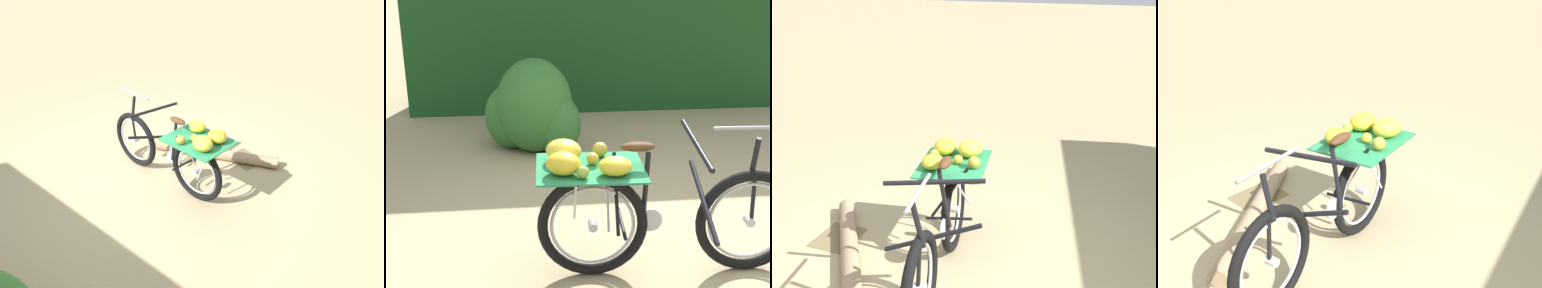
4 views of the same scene
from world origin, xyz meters
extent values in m
plane|color=tan|center=(0.00, 0.00, 0.00)|extent=(60.00, 60.00, 0.00)
cube|color=#19471E|center=(-0.93, 4.12, 1.26)|extent=(5.33, 2.08, 2.52)
torus|color=black|center=(0.39, -0.10, 0.36)|extent=(0.73, 0.20, 0.73)
torus|color=#B7B7BC|center=(0.39, -0.10, 0.36)|extent=(0.56, 0.13, 0.57)
cylinder|color=#B7B7BC|center=(0.39, -0.10, 0.36)|extent=(0.07, 0.09, 0.06)
torus|color=black|center=(-0.64, -0.30, 0.36)|extent=(0.73, 0.20, 0.73)
torus|color=#B7B7BC|center=(-0.64, -0.30, 0.36)|extent=(0.56, 0.13, 0.57)
cylinder|color=#B7B7BC|center=(-0.64, -0.30, 0.36)|extent=(0.07, 0.09, 0.06)
cylinder|color=black|center=(0.07, -0.16, 0.53)|extent=(0.16, 0.70, 0.30)
cylinder|color=black|center=(0.00, -0.17, 0.92)|extent=(0.17, 0.71, 0.11)
cylinder|color=black|center=(-0.31, -0.23, 0.64)|extent=(0.05, 0.12, 0.49)
cylinder|color=black|center=(-0.45, -0.26, 0.38)|extent=(0.09, 0.38, 0.05)
cylinder|color=black|center=(-0.49, -0.27, 0.59)|extent=(0.08, 0.32, 0.47)
cylinder|color=black|center=(0.40, -0.10, 0.52)|extent=(0.04, 0.05, 0.30)
cylinder|color=black|center=(0.38, -0.10, 0.81)|extent=(0.05, 0.10, 0.30)
cylinder|color=gray|center=(0.35, -0.11, 1.02)|extent=(0.52, 0.12, 0.02)
ellipsoid|color=#4C2D19|center=(-0.36, -0.24, 0.91)|extent=(0.23, 0.13, 0.06)
cylinder|color=#B7B7BC|center=(-0.27, -0.23, 0.40)|extent=(0.16, 0.05, 0.16)
cylinder|color=#B7B7BC|center=(-0.55, -0.28, 0.56)|extent=(0.05, 0.20, 0.39)
cylinder|color=#B7B7BC|center=(-0.75, -0.32, 0.56)|extent=(0.06, 0.24, 0.39)
cube|color=brown|center=(-0.66, -0.30, 0.76)|extent=(0.67, 0.54, 0.02)
cube|color=#287F4C|center=(-0.66, -0.30, 0.78)|extent=(0.77, 0.66, 0.01)
ellipsoid|color=yellow|center=(-0.84, -0.22, 0.85)|extent=(0.28, 0.25, 0.15)
ellipsoid|color=gold|center=(-0.50, -0.41, 0.84)|extent=(0.23, 0.20, 0.12)
ellipsoid|color=gold|center=(-0.81, -0.44, 0.85)|extent=(0.23, 0.20, 0.14)
sphere|color=#8CAD38|center=(-0.69, -0.49, 0.82)|extent=(0.08, 0.08, 0.08)
sphere|color=#B29333|center=(-0.61, -0.11, 0.83)|extent=(0.10, 0.10, 0.10)
sphere|color=gold|center=(-0.65, -0.26, 0.82)|extent=(0.08, 0.08, 0.08)
ellipsoid|color=#2D6628|center=(-1.50, 2.05, 0.51)|extent=(0.82, 0.74, 1.02)
ellipsoid|color=#2D6628|center=(-1.78, 2.12, 0.36)|extent=(0.56, 0.51, 0.72)
ellipsoid|color=#2D6628|center=(-1.24, 1.97, 0.33)|extent=(0.51, 0.46, 0.67)
cylinder|color=#4C3823|center=(-1.50, 2.05, 0.10)|extent=(0.08, 0.08, 0.20)
camera|label=1|loc=(-3.45, 1.86, 2.84)|focal=35.92mm
camera|label=2|loc=(-0.35, -3.45, 2.05)|focal=50.62mm
camera|label=3|loc=(2.58, 1.05, 2.28)|focal=43.65mm
camera|label=4|loc=(1.87, 1.98, 2.31)|focal=46.68mm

